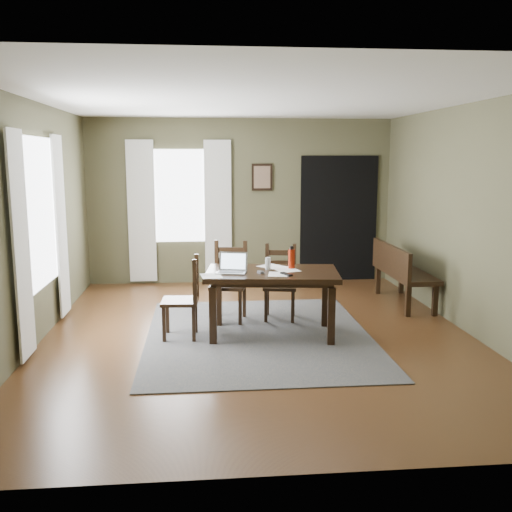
{
  "coord_description": "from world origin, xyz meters",
  "views": [
    {
      "loc": [
        -0.63,
        -6.42,
        2.07
      ],
      "look_at": [
        0.0,
        0.3,
        0.9
      ],
      "focal_mm": 40.0,
      "sensor_mm": 36.0,
      "label": 1
    }
  ],
  "objects": [
    {
      "name": "drinking_glass",
      "position": [
        0.12,
        0.1,
        0.84
      ],
      "size": [
        0.08,
        0.08,
        0.14
      ],
      "primitive_type": "cylinder",
      "rotation": [
        0.0,
        0.0,
        0.21
      ],
      "color": "silver",
      "rests_on": "dining_table"
    },
    {
      "name": "doorway_back",
      "position": [
        1.65,
        2.97,
        1.05
      ],
      "size": [
        1.3,
        0.03,
        2.1
      ],
      "color": "black",
      "rests_on": "ground"
    },
    {
      "name": "curtain_left_far",
      "position": [
        -2.44,
        1.02,
        1.2
      ],
      "size": [
        0.03,
        0.48,
        2.3
      ],
      "color": "silver",
      "rests_on": "ground"
    },
    {
      "name": "paper_a",
      "position": [
        -0.55,
        -0.21,
        0.77
      ],
      "size": [
        0.25,
        0.31,
        0.0
      ],
      "primitive_type": "cube",
      "rotation": [
        0.0,
        0.0,
        0.12
      ],
      "color": "white",
      "rests_on": "dining_table"
    },
    {
      "name": "dining_table",
      "position": [
        0.16,
        0.01,
        0.68
      ],
      "size": [
        1.61,
        1.08,
        0.76
      ],
      "rotation": [
        0.0,
        0.0,
        -0.12
      ],
      "color": "black",
      "rests_on": "rug"
    },
    {
      "name": "chair_back_left",
      "position": [
        -0.31,
        0.7,
        0.49
      ],
      "size": [
        0.52,
        0.53,
        1.0
      ],
      "rotation": [
        0.0,
        0.0,
        -0.22
      ],
      "color": "black",
      "rests_on": "rug"
    },
    {
      "name": "window_left",
      "position": [
        -2.47,
        0.2,
        1.45
      ],
      "size": [
        0.01,
        1.3,
        1.7
      ],
      "color": "white",
      "rests_on": "ground"
    },
    {
      "name": "water_bottle",
      "position": [
        0.41,
        0.14,
        0.89
      ],
      "size": [
        0.08,
        0.08,
        0.27
      ],
      "rotation": [
        0.0,
        0.0,
        -0.04
      ],
      "color": "#B3250D",
      "rests_on": "dining_table"
    },
    {
      "name": "bench",
      "position": [
        2.14,
        1.27,
        0.51
      ],
      "size": [
        0.49,
        1.51,
        0.85
      ],
      "rotation": [
        0.0,
        0.0,
        1.57
      ],
      "color": "black",
      "rests_on": "ground"
    },
    {
      "name": "curtain_back_right",
      "position": [
        -0.38,
        2.94,
        1.2
      ],
      "size": [
        0.44,
        0.03,
        2.3
      ],
      "color": "silver",
      "rests_on": "ground"
    },
    {
      "name": "paper_d",
      "position": [
        0.33,
        0.08,
        0.77
      ],
      "size": [
        0.34,
        0.39,
        0.0
      ],
      "primitive_type": "cube",
      "rotation": [
        0.0,
        0.0,
        0.29
      ],
      "color": "white",
      "rests_on": "dining_table"
    },
    {
      "name": "chair_end",
      "position": [
        -0.86,
        -0.0,
        0.47
      ],
      "size": [
        0.44,
        0.44,
        0.94
      ],
      "rotation": [
        0.0,
        0.0,
        -1.63
      ],
      "color": "black",
      "rests_on": "rug"
    },
    {
      "name": "curtain_back_left",
      "position": [
        -1.62,
        2.94,
        1.2
      ],
      "size": [
        0.44,
        0.03,
        2.3
      ],
      "color": "silver",
      "rests_on": "ground"
    },
    {
      "name": "computer_mouse",
      "position": [
        0.01,
        -0.11,
        0.79
      ],
      "size": [
        0.08,
        0.1,
        0.03
      ],
      "primitive_type": "cube",
      "rotation": [
        0.0,
        0.0,
        0.41
      ],
      "color": "#3F3F42",
      "rests_on": "dining_table"
    },
    {
      "name": "chair_back_right",
      "position": [
        0.35,
        0.7,
        0.47
      ],
      "size": [
        0.48,
        0.48,
        0.95
      ],
      "rotation": [
        0.0,
        0.0,
        -0.18
      ],
      "color": "black",
      "rests_on": "rug"
    },
    {
      "name": "room_shell",
      "position": [
        0.0,
        0.0,
        1.8
      ],
      "size": [
        5.02,
        6.02,
        2.71
      ],
      "color": "#4E4D33",
      "rests_on": "ground"
    },
    {
      "name": "paper_c",
      "position": [
        0.2,
        0.27,
        0.77
      ],
      "size": [
        0.39,
        0.4,
        0.0
      ],
      "primitive_type": "cube",
      "rotation": [
        0.0,
        0.0,
        0.69
      ],
      "color": "white",
      "rests_on": "dining_table"
    },
    {
      "name": "window_back",
      "position": [
        -1.0,
        2.97,
        1.45
      ],
      "size": [
        1.0,
        0.01,
        1.5
      ],
      "color": "white",
      "rests_on": "ground"
    },
    {
      "name": "curtain_left_near",
      "position": [
        -2.44,
        -0.62,
        1.2
      ],
      "size": [
        0.03,
        0.48,
        2.3
      ],
      "color": "silver",
      "rests_on": "ground"
    },
    {
      "name": "laptop",
      "position": [
        -0.3,
        -0.02,
        0.83
      ],
      "size": [
        0.38,
        0.33,
        0.22
      ],
      "rotation": [
        0.0,
        0.0,
        -0.25
      ],
      "color": "#B7B7BC",
      "rests_on": "dining_table"
    },
    {
      "name": "ground",
      "position": [
        0.0,
        0.0,
        -0.01
      ],
      "size": [
        5.0,
        6.0,
        0.01
      ],
      "color": "#492C16"
    },
    {
      "name": "tv_remote",
      "position": [
        0.29,
        -0.23,
        0.78
      ],
      "size": [
        0.12,
        0.19,
        0.02
      ],
      "primitive_type": "cube",
      "rotation": [
        0.0,
        0.0,
        0.43
      ],
      "color": "black",
      "rests_on": "dining_table"
    },
    {
      "name": "rug",
      "position": [
        0.0,
        0.0,
        0.01
      ],
      "size": [
        2.6,
        3.2,
        0.01
      ],
      "color": "#414141",
      "rests_on": "ground"
    },
    {
      "name": "framed_picture",
      "position": [
        0.35,
        2.97,
        1.75
      ],
      "size": [
        0.34,
        0.03,
        0.44
      ],
      "color": "black",
      "rests_on": "ground"
    },
    {
      "name": "paper_b",
      "position": [
        0.2,
        -0.18,
        0.77
      ],
      "size": [
        0.25,
        0.3,
        0.0
      ],
      "primitive_type": "cube",
      "rotation": [
        0.0,
        0.0,
        -0.16
      ],
      "color": "white",
      "rests_on": "dining_table"
    }
  ]
}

